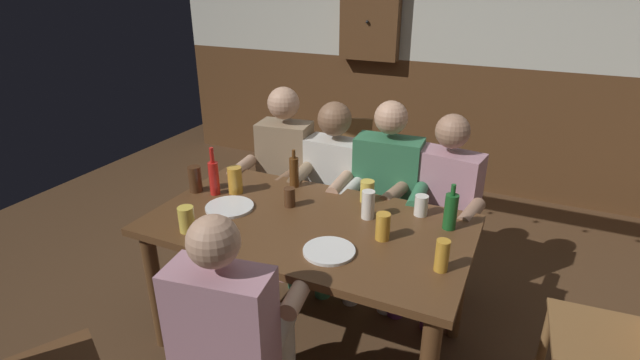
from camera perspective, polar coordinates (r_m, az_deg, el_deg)
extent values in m
plane|color=#4C331E|center=(3.04, 0.42, -16.21)|extent=(6.43, 6.43, 0.00)
cube|color=brown|center=(4.80, 12.41, 6.76)|extent=(5.36, 0.12, 1.19)
cube|color=brown|center=(2.47, -1.40, -5.44)|extent=(1.64, 0.93, 0.04)
cylinder|color=brown|center=(2.79, -19.13, -12.38)|extent=(0.08, 0.08, 0.73)
cylinder|color=brown|center=(3.28, -10.10, -5.60)|extent=(0.08, 0.08, 0.73)
cylinder|color=brown|center=(2.81, 16.34, -11.73)|extent=(0.08, 0.08, 0.73)
cube|color=#997F60|center=(3.32, -4.19, 2.24)|extent=(0.38, 0.27, 0.56)
sphere|color=tan|center=(3.19, -4.41, 9.20)|extent=(0.21, 0.21, 0.21)
cylinder|color=#B78493|center=(3.28, -3.36, -2.99)|extent=(0.17, 0.39, 0.13)
cylinder|color=#B78493|center=(3.35, -6.46, -2.51)|extent=(0.17, 0.39, 0.13)
cylinder|color=#B78493|center=(3.26, -4.47, -8.66)|extent=(0.10, 0.10, 0.42)
cylinder|color=#B78493|center=(3.33, -7.59, -8.06)|extent=(0.10, 0.10, 0.42)
cylinder|color=#997F60|center=(3.02, -2.36, 0.62)|extent=(0.11, 0.29, 0.08)
cylinder|color=tan|center=(3.18, -9.36, 1.51)|extent=(0.11, 0.29, 0.08)
cube|color=silver|center=(3.18, 1.68, 0.66)|extent=(0.38, 0.22, 0.49)
sphere|color=brown|center=(3.05, 1.77, 7.35)|extent=(0.22, 0.22, 0.22)
cylinder|color=#33724C|center=(3.11, 2.06, -4.54)|extent=(0.15, 0.42, 0.13)
cylinder|color=#33724C|center=(3.19, -1.28, -3.73)|extent=(0.15, 0.42, 0.13)
cylinder|color=#33724C|center=(3.09, 0.30, -10.57)|extent=(0.10, 0.10, 0.42)
cylinder|color=#33724C|center=(3.17, -3.06, -9.59)|extent=(0.10, 0.10, 0.42)
cylinder|color=silver|center=(2.89, 3.48, -1.32)|extent=(0.09, 0.28, 0.08)
cylinder|color=brown|center=(3.07, -3.91, 0.26)|extent=(0.09, 0.28, 0.08)
cube|color=#33724C|center=(3.05, 8.08, 0.05)|extent=(0.42, 0.23, 0.55)
sphere|color=tan|center=(2.91, 8.54, 7.43)|extent=(0.20, 0.20, 0.20)
cylinder|color=silver|center=(3.02, 9.20, -5.81)|extent=(0.15, 0.41, 0.13)
cylinder|color=silver|center=(3.06, 5.06, -5.09)|extent=(0.15, 0.41, 0.13)
cylinder|color=silver|center=(2.99, 7.97, -12.08)|extent=(0.10, 0.10, 0.42)
cylinder|color=silver|center=(3.04, 3.76, -11.25)|extent=(0.10, 0.10, 0.42)
cylinder|color=#33724C|center=(2.78, 11.59, -2.02)|extent=(0.10, 0.28, 0.08)
cylinder|color=tan|center=(2.89, 2.38, -0.56)|extent=(0.10, 0.28, 0.08)
cube|color=#B78493|center=(2.99, 14.84, -1.45)|extent=(0.42, 0.26, 0.52)
sphere|color=#9E755B|center=(2.85, 15.65, 5.67)|extent=(0.20, 0.20, 0.20)
cylinder|color=#6B2D66|center=(2.93, 15.25, -7.34)|extent=(0.19, 0.44, 0.13)
cylinder|color=#6B2D66|center=(2.99, 11.33, -6.25)|extent=(0.19, 0.44, 0.13)
cylinder|color=#6B2D66|center=(2.91, 13.22, -13.75)|extent=(0.10, 0.10, 0.42)
cylinder|color=#6B2D66|center=(2.97, 9.24, -12.50)|extent=(0.10, 0.10, 0.42)
cylinder|color=#9E755B|center=(2.71, 17.65, -3.88)|extent=(0.12, 0.29, 0.08)
cylinder|color=#9E755B|center=(2.84, 8.94, -1.64)|extent=(0.12, 0.29, 0.08)
cube|color=#B78493|center=(1.96, -11.70, -16.50)|extent=(0.44, 0.26, 0.48)
sphere|color=tan|center=(1.75, -12.69, -7.21)|extent=(0.20, 0.20, 0.20)
cylinder|color=silver|center=(2.25, -11.97, -17.69)|extent=(0.19, 0.43, 0.13)
cylinder|color=silver|center=(2.17, -6.39, -19.07)|extent=(0.19, 0.43, 0.13)
cylinder|color=silver|center=(2.57, -9.18, -19.34)|extent=(0.10, 0.10, 0.42)
cylinder|color=silver|center=(2.50, -4.17, -20.52)|extent=(0.10, 0.10, 0.42)
cylinder|color=tan|center=(2.21, -14.38, -10.84)|extent=(0.12, 0.29, 0.08)
cylinder|color=tan|center=(2.04, -2.55, -13.30)|extent=(0.12, 0.29, 0.08)
cube|color=brown|center=(3.79, 2.83, 0.37)|extent=(0.54, 0.54, 0.02)
cube|color=brown|center=(3.89, 3.31, 4.49)|extent=(0.39, 0.13, 0.42)
cylinder|color=brown|center=(3.70, 5.27, -4.27)|extent=(0.04, 0.04, 0.44)
cylinder|color=brown|center=(3.75, -0.53, -3.79)|extent=(0.04, 0.04, 0.44)
cylinder|color=brown|center=(4.04, 5.81, -1.78)|extent=(0.04, 0.04, 0.44)
cylinder|color=brown|center=(4.08, 0.50, -1.36)|extent=(0.04, 0.04, 0.44)
cube|color=brown|center=(2.56, 30.88, -16.09)|extent=(0.47, 0.47, 0.02)
cylinder|color=brown|center=(2.81, 25.40, -16.99)|extent=(0.04, 0.04, 0.44)
cylinder|color=brown|center=(2.89, 33.19, -17.65)|extent=(0.04, 0.04, 0.44)
cylinder|color=white|center=(2.20, 1.10, -8.51)|extent=(0.24, 0.24, 0.01)
cylinder|color=white|center=(2.63, -10.81, -3.21)|extent=(0.26, 0.26, 0.01)
cylinder|color=#195923|center=(2.44, 15.41, -3.71)|extent=(0.07, 0.07, 0.18)
cylinder|color=#195923|center=(2.39, 15.72, -1.14)|extent=(0.02, 0.02, 0.06)
cylinder|color=#593314|center=(2.82, -3.13, 0.92)|extent=(0.06, 0.06, 0.18)
cylinder|color=#593314|center=(2.78, -3.19, 3.12)|extent=(0.02, 0.02, 0.05)
cylinder|color=red|center=(2.78, -12.61, 0.19)|extent=(0.06, 0.06, 0.20)
cylinder|color=red|center=(2.73, -12.87, 2.92)|extent=(0.02, 0.02, 0.09)
cylinder|color=#E5C64C|center=(2.43, -15.73, -4.57)|extent=(0.08, 0.08, 0.13)
cylinder|color=white|center=(2.55, 12.06, -3.01)|extent=(0.07, 0.07, 0.11)
cylinder|color=#E5C64C|center=(2.66, 5.68, -1.35)|extent=(0.08, 0.08, 0.12)
cylinder|color=gold|center=(2.78, -10.17, -0.01)|extent=(0.08, 0.08, 0.16)
cylinder|color=#4C2D19|center=(2.85, -14.77, 0.11)|extent=(0.08, 0.08, 0.15)
cylinder|color=gold|center=(2.11, 14.45, -8.78)|extent=(0.06, 0.06, 0.15)
cylinder|color=#4C2D19|center=(2.60, -3.66, -2.07)|extent=(0.06, 0.06, 0.11)
cylinder|color=gold|center=(2.29, 7.56, -5.56)|extent=(0.07, 0.07, 0.14)
cylinder|color=white|center=(2.47, 5.80, -2.96)|extent=(0.07, 0.07, 0.15)
cube|color=brown|center=(4.65, 6.02, 18.44)|extent=(0.56, 0.12, 0.70)
sphere|color=black|center=(4.58, 5.69, 18.38)|extent=(0.03, 0.03, 0.03)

